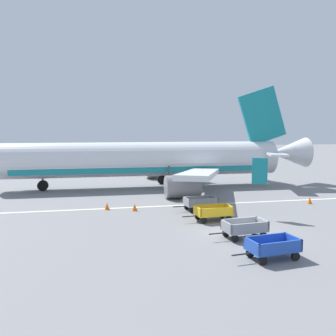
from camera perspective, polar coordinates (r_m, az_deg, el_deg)
name	(u,v)px	position (r m, az deg, el deg)	size (l,w,h in m)	color
ground_plane	(239,235)	(23.08, 11.03, -10.25)	(220.00, 220.00, 0.00)	slate
apron_stripe	(198,205)	(31.30, 4.67, -5.75)	(120.00, 0.36, 0.01)	silver
airplane	(152,160)	(39.79, -2.52, 1.28)	(37.55, 30.29, 11.34)	silver
baggage_cart_nearest	(272,247)	(19.27, 16.08, -11.86)	(3.61, 1.70, 1.07)	#234CB2
baggage_cart_second_in_row	(244,228)	(22.33, 11.89, -9.22)	(3.61, 1.66, 1.07)	gray
baggage_cart_third_in_row	(213,212)	(25.99, 7.09, -6.93)	(3.60, 1.59, 1.07)	gold
baggage_cart_fourth_in_row	(200,203)	(29.04, 5.11, -5.50)	(3.61, 1.66, 1.07)	gray
traffic_cone_near_plane	(107,206)	(29.71, -9.55, -5.94)	(0.42, 0.42, 0.55)	orange
traffic_cone_mid_apron	(135,207)	(29.03, -5.26, -6.16)	(0.42, 0.42, 0.56)	orange
traffic_cone_by_carts	(310,200)	(33.84, 21.33, -4.77)	(0.44, 0.44, 0.58)	orange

